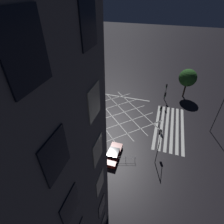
{
  "coord_description": "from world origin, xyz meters",
  "views": [
    {
      "loc": [
        -25.87,
        -8.03,
        20.88
      ],
      "look_at": [
        0.0,
        0.0,
        0.97
      ],
      "focal_mm": 28.0,
      "sensor_mm": 36.0,
      "label": 1
    }
  ],
  "objects_px": {
    "traffic_light_sw_main": "(159,140)",
    "traffic_light_ne_cross": "(85,77)",
    "street_tree_far": "(188,78)",
    "traffic_light_se_cross": "(166,88)",
    "street_tree_near": "(73,65)",
    "street_lamp_far": "(19,110)",
    "traffic_light_nw_cross": "(44,126)",
    "street_lamp_east": "(61,68)",
    "traffic_light_median_north": "(64,97)",
    "traffic_light_nw_main": "(37,124)",
    "traffic_light_median_south": "(160,112)",
    "waiting_car": "(113,154)",
    "traffic_light_se_main": "(165,93)"
  },
  "relations": [
    {
      "from": "traffic_light_median_north",
      "to": "traffic_light_se_main",
      "type": "bearing_deg",
      "value": 23.5
    },
    {
      "from": "traffic_light_median_north",
      "to": "street_tree_near",
      "type": "height_order",
      "value": "street_tree_near"
    },
    {
      "from": "traffic_light_median_south",
      "to": "street_lamp_east",
      "type": "relative_size",
      "value": 0.45
    },
    {
      "from": "traffic_light_sw_main",
      "to": "street_tree_near",
      "type": "bearing_deg",
      "value": 51.08
    },
    {
      "from": "street_lamp_far",
      "to": "street_tree_near",
      "type": "distance_m",
      "value": 22.93
    },
    {
      "from": "traffic_light_ne_cross",
      "to": "street_tree_far",
      "type": "bearing_deg",
      "value": 8.35
    },
    {
      "from": "traffic_light_se_main",
      "to": "traffic_light_ne_cross",
      "type": "xyz_separation_m",
      "value": [
        0.85,
        18.52,
        0.67
      ]
    },
    {
      "from": "traffic_light_ne_cross",
      "to": "traffic_light_nw_main",
      "type": "bearing_deg",
      "value": -91.48
    },
    {
      "from": "traffic_light_se_main",
      "to": "traffic_light_nw_main",
      "type": "xyz_separation_m",
      "value": [
        -16.94,
        18.98,
        0.36
      ]
    },
    {
      "from": "traffic_light_sw_main",
      "to": "street_lamp_far",
      "type": "height_order",
      "value": "street_lamp_far"
    },
    {
      "from": "street_lamp_east",
      "to": "waiting_car",
      "type": "xyz_separation_m",
      "value": [
        -15.33,
        -16.79,
        -5.4
      ]
    },
    {
      "from": "street_lamp_east",
      "to": "street_tree_far",
      "type": "bearing_deg",
      "value": -77.28
    },
    {
      "from": "traffic_light_sw_main",
      "to": "street_lamp_east",
      "type": "distance_m",
      "value": 26.44
    },
    {
      "from": "traffic_light_median_north",
      "to": "traffic_light_nw_main",
      "type": "relative_size",
      "value": 1.04
    },
    {
      "from": "traffic_light_se_cross",
      "to": "traffic_light_se_main",
      "type": "xyz_separation_m",
      "value": [
        -1.53,
        0.04,
        -0.25
      ]
    },
    {
      "from": "traffic_light_median_north",
      "to": "traffic_light_nw_main",
      "type": "distance_m",
      "value": 8.7
    },
    {
      "from": "traffic_light_ne_cross",
      "to": "traffic_light_median_north",
      "type": "xyz_separation_m",
      "value": [
        -9.09,
        0.43,
        -0.21
      ]
    },
    {
      "from": "traffic_light_median_south",
      "to": "waiting_car",
      "type": "relative_size",
      "value": 0.95
    },
    {
      "from": "traffic_light_se_main",
      "to": "traffic_light_median_north",
      "type": "bearing_deg",
      "value": -66.5
    },
    {
      "from": "traffic_light_nw_cross",
      "to": "waiting_car",
      "type": "bearing_deg",
      "value": -1.19
    },
    {
      "from": "traffic_light_se_cross",
      "to": "traffic_light_ne_cross",
      "type": "relative_size",
      "value": 0.86
    },
    {
      "from": "traffic_light_ne_cross",
      "to": "street_lamp_east",
      "type": "bearing_deg",
      "value": -147.61
    },
    {
      "from": "traffic_light_se_main",
      "to": "waiting_car",
      "type": "distance_m",
      "value": 18.4
    },
    {
      "from": "waiting_car",
      "to": "traffic_light_sw_main",
      "type": "bearing_deg",
      "value": -69.22
    },
    {
      "from": "street_tree_near",
      "to": "street_lamp_east",
      "type": "bearing_deg",
      "value": -176.77
    },
    {
      "from": "traffic_light_ne_cross",
      "to": "street_tree_far",
      "type": "relative_size",
      "value": 0.69
    },
    {
      "from": "traffic_light_median_south",
      "to": "street_lamp_east",
      "type": "xyz_separation_m",
      "value": [
        5.91,
        22.44,
        2.98
      ]
    },
    {
      "from": "traffic_light_nw_cross",
      "to": "traffic_light_nw_main",
      "type": "height_order",
      "value": "traffic_light_nw_main"
    },
    {
      "from": "traffic_light_nw_main",
      "to": "street_tree_far",
      "type": "relative_size",
      "value": 0.62
    },
    {
      "from": "traffic_light_se_cross",
      "to": "street_tree_near",
      "type": "xyz_separation_m",
      "value": [
        2.19,
        23.25,
        1.71
      ]
    },
    {
      "from": "traffic_light_nw_main",
      "to": "traffic_light_median_north",
      "type": "bearing_deg",
      "value": -0.2
    },
    {
      "from": "traffic_light_nw_cross",
      "to": "street_lamp_far",
      "type": "relative_size",
      "value": 0.4
    },
    {
      "from": "street_tree_far",
      "to": "traffic_light_median_south",
      "type": "bearing_deg",
      "value": 159.39
    },
    {
      "from": "traffic_light_sw_main",
      "to": "waiting_car",
      "type": "relative_size",
      "value": 0.95
    },
    {
      "from": "street_lamp_east",
      "to": "street_lamp_far",
      "type": "xyz_separation_m",
      "value": [
        -16.81,
        -3.64,
        0.89
      ]
    },
    {
      "from": "traffic_light_sw_main",
      "to": "traffic_light_ne_cross",
      "type": "xyz_separation_m",
      "value": [
        15.81,
        18.46,
        0.07
      ]
    },
    {
      "from": "street_lamp_east",
      "to": "waiting_car",
      "type": "distance_m",
      "value": 23.37
    },
    {
      "from": "traffic_light_nw_main",
      "to": "street_lamp_east",
      "type": "bearing_deg",
      "value": 14.57
    },
    {
      "from": "traffic_light_se_cross",
      "to": "traffic_light_sw_main",
      "type": "xyz_separation_m",
      "value": [
        -16.49,
        0.11,
        0.34
      ]
    },
    {
      "from": "street_tree_far",
      "to": "traffic_light_se_main",
      "type": "bearing_deg",
      "value": 135.67
    },
    {
      "from": "traffic_light_nw_main",
      "to": "street_lamp_east",
      "type": "xyz_separation_m",
      "value": [
        15.02,
        3.9,
        3.11
      ]
    },
    {
      "from": "waiting_car",
      "to": "street_tree_near",
      "type": "bearing_deg",
      "value": 39.19
    },
    {
      "from": "traffic_light_median_south",
      "to": "street_lamp_east",
      "type": "height_order",
      "value": "street_lamp_east"
    },
    {
      "from": "traffic_light_sw_main",
      "to": "traffic_light_ne_cross",
      "type": "distance_m",
      "value": 24.3
    },
    {
      "from": "traffic_light_nw_cross",
      "to": "street_lamp_east",
      "type": "bearing_deg",
      "value": 109.51
    },
    {
      "from": "traffic_light_nw_cross",
      "to": "traffic_light_se_main",
      "type": "distance_m",
      "value": 24.44
    },
    {
      "from": "traffic_light_se_cross",
      "to": "traffic_light_ne_cross",
      "type": "bearing_deg",
      "value": 2.1
    },
    {
      "from": "traffic_light_median_north",
      "to": "street_lamp_far",
      "type": "bearing_deg",
      "value": -91.59
    },
    {
      "from": "traffic_light_se_cross",
      "to": "street_lamp_far",
      "type": "bearing_deg",
      "value": 46.42
    },
    {
      "from": "traffic_light_se_main",
      "to": "traffic_light_ne_cross",
      "type": "bearing_deg",
      "value": -92.63
    }
  ]
}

